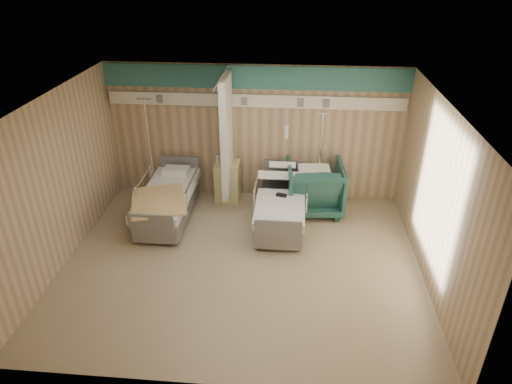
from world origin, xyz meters
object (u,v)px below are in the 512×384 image
bed_right (280,210)px  bed_left (168,205)px  visitor_armchair (314,187)px  iv_stand_left (154,181)px  bedside_cabinet (228,181)px  iv_stand_right (318,188)px

bed_right → bed_left: same height
bed_right → visitor_armchair: 0.91m
bed_left → iv_stand_left: 0.87m
bedside_cabinet → iv_stand_right: size_ratio=0.42×
visitor_armchair → iv_stand_right: size_ratio=0.56×
bedside_cabinet → iv_stand_right: (1.88, -0.12, -0.01)m
bed_right → iv_stand_left: 2.78m
bedside_cabinet → iv_stand_left: bearing=-172.9°
bed_right → visitor_armchair: visitor_armchair is taller
visitor_armchair → iv_stand_left: size_ratio=0.51×
bed_left → iv_stand_left: (-0.48, 0.71, 0.14)m
bed_right → iv_stand_right: bearing=46.6°
bed_right → bed_left: size_ratio=1.00×
bed_left → iv_stand_right: 3.04m
bed_left → bedside_cabinet: bearing=40.6°
bed_left → iv_stand_right: size_ratio=1.07×
iv_stand_right → iv_stand_left: 3.41m
bedside_cabinet → iv_stand_left: (-1.53, -0.19, 0.03)m
bed_left → bedside_cabinet: 1.39m
bedside_cabinet → visitor_armchair: bearing=-9.5°
bed_left → bed_right: bearing=0.0°
bed_left → bedside_cabinet: (1.05, 0.90, 0.11)m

